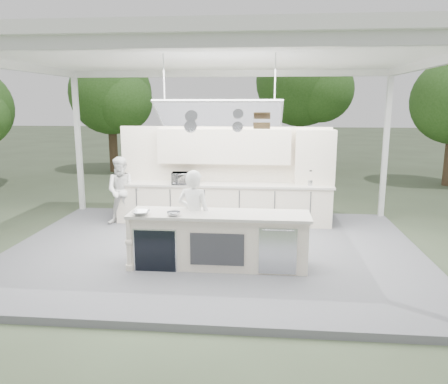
# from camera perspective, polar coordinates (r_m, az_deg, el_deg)

# --- Properties ---
(ground) EXTENTS (90.00, 90.00, 0.00)m
(ground) POSITION_cam_1_polar(r_m,az_deg,el_deg) (8.67, -1.31, -8.12)
(ground) COLOR #47553A
(ground) RESTS_ON ground
(stage_deck) EXTENTS (8.00, 6.00, 0.12)m
(stage_deck) POSITION_cam_1_polar(r_m,az_deg,el_deg) (8.65, -1.31, -7.75)
(stage_deck) COLOR #5B5C60
(stage_deck) RESTS_ON ground
(tent) EXTENTS (8.20, 6.20, 3.86)m
(tent) POSITION_cam_1_polar(r_m,az_deg,el_deg) (8.18, -1.43, 17.11)
(tent) COLOR white
(tent) RESTS_ON ground
(demo_island) EXTENTS (3.10, 0.79, 0.95)m
(demo_island) POSITION_cam_1_polar(r_m,az_deg,el_deg) (7.60, -0.79, -6.26)
(demo_island) COLOR white
(demo_island) RESTS_ON stage_deck
(back_counter) EXTENTS (5.08, 0.72, 0.95)m
(back_counter) POSITION_cam_1_polar(r_m,az_deg,el_deg) (10.31, -0.10, -1.42)
(back_counter) COLOR white
(back_counter) RESTS_ON stage_deck
(back_wall_unit) EXTENTS (5.05, 0.48, 2.25)m
(back_wall_unit) POSITION_cam_1_polar(r_m,az_deg,el_deg) (10.32, 2.48, 4.08)
(back_wall_unit) COLOR white
(back_wall_unit) RESTS_ON stage_deck
(tree_cluster) EXTENTS (19.55, 9.40, 5.85)m
(tree_cluster) POSITION_cam_1_polar(r_m,az_deg,el_deg) (17.91, 1.84, 12.80)
(tree_cluster) COLOR #473523
(tree_cluster) RESTS_ON ground
(head_chef) EXTENTS (0.69, 0.53, 1.66)m
(head_chef) POSITION_cam_1_polar(r_m,az_deg,el_deg) (7.76, -3.94, -3.17)
(head_chef) COLOR white
(head_chef) RESTS_ON stage_deck
(sous_chef) EXTENTS (0.85, 0.71, 1.59)m
(sous_chef) POSITION_cam_1_polar(r_m,az_deg,el_deg) (10.39, -13.09, 0.15)
(sous_chef) COLOR white
(sous_chef) RESTS_ON stage_deck
(toaster_oven) EXTENTS (0.52, 0.37, 0.27)m
(toaster_oven) POSITION_cam_1_polar(r_m,az_deg,el_deg) (10.13, -5.41, 1.80)
(toaster_oven) COLOR #BBBDC2
(toaster_oven) RESTS_ON back_counter
(bowl_large) EXTENTS (0.34, 0.34, 0.07)m
(bowl_large) POSITION_cam_1_polar(r_m,az_deg,el_deg) (7.48, -10.80, -2.69)
(bowl_large) COLOR silver
(bowl_large) RESTS_ON demo_island
(bowl_small) EXTENTS (0.26, 0.26, 0.07)m
(bowl_small) POSITION_cam_1_polar(r_m,az_deg,el_deg) (7.34, -6.60, -2.84)
(bowl_small) COLOR #ADB0B4
(bowl_small) RESTS_ON demo_island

